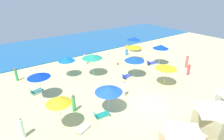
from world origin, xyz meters
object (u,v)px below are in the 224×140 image
Objects in this scene: lounge_chair_3_0 at (138,62)px; lounge_chair_7_0 at (81,129)px; cabana_1 at (212,120)px; umbrella_6 at (109,89)px; umbrella_0 at (161,47)px; umbrella_4 at (39,75)px; umbrella_8 at (134,39)px; beachgoer_3 at (16,75)px; umbrella_5 at (134,59)px; beachgoer_6 at (127,51)px; lounge_chair_0_0 at (151,63)px; beachgoer_4 at (85,59)px; lounge_chair_3_1 at (140,62)px; beachgoer_0 at (187,62)px; beachgoer_1 at (189,69)px; umbrella_3 at (134,46)px; beachgoer_7 at (74,103)px; lounge_chair_6_0 at (101,115)px; beach_ball_0 at (118,63)px; lounge_chair_4_0 at (36,91)px; beachgoer_5 at (21,128)px; umbrella_9 at (166,66)px; beachgoer_2 at (124,89)px; umbrella_1 at (66,59)px; umbrella_7 at (58,100)px; umbrella_2 at (92,56)px; lounge_chair_5_0 at (126,76)px.

lounge_chair_3_0 is 0.98× the size of lounge_chair_7_0.
cabana_1 is 7.67m from umbrella_6.
umbrella_0 is 1.09× the size of umbrella_4.
umbrella_8 is 17.80m from beachgoer_3.
umbrella_4 is 1.06× the size of umbrella_5.
cabana_1 reaches higher than umbrella_5.
cabana_1 reaches higher than beachgoer_6.
lounge_chair_0_0 is 9.07m from beachgoer_4.
umbrella_5 reaches higher than umbrella_8.
beachgoer_6 reaches higher than lounge_chair_3_1.
lounge_chair_0_0 is 0.88× the size of beachgoer_0.
beachgoer_0 is 2.36m from beachgoer_1.
umbrella_3 is at bearing 38.26° from umbrella_6.
umbrella_6 is 1.49× the size of beachgoer_3.
umbrella_4 is at bearing 55.79° from beachgoer_1.
beachgoer_7 is (-14.25, 1.52, 0.08)m from beachgoer_1.
beachgoer_6 reaches higher than lounge_chair_6_0.
umbrella_6 is at bearing -132.03° from beach_ball_0.
umbrella_8 reaches higher than beachgoer_0.
beachgoer_3 reaches higher than lounge_chair_6_0.
umbrella_8 is 7.22× the size of beach_ball_0.
beachgoer_1 is (16.12, -6.36, 0.43)m from lounge_chair_4_0.
beachgoer_7 is at bearing -35.25° from lounge_chair_7_0.
lounge_chair_3_0 is at bearing 171.73° from beachgoer_5.
umbrella_4 is 1.63× the size of beachgoer_3.
lounge_chair_3_0 is 0.34m from lounge_chair_3_1.
lounge_chair_3_0 is at bearing 25.78° from beachgoer_3.
umbrella_3 reaches higher than lounge_chair_4_0.
beachgoer_0 is (4.18, -5.85, -1.41)m from umbrella_3.
beachgoer_5 is (-3.58, 1.87, 0.56)m from lounge_chair_7_0.
lounge_chair_7_0 is 11.72m from beachgoer_3.
cabana_1 is 1.60× the size of beachgoer_6.
umbrella_5 is 1.03× the size of umbrella_9.
umbrella_3 is 15.12m from beachgoer_3.
umbrella_3 is 9.64m from beachgoer_2.
lounge_chair_4_0 is 7.67m from lounge_chair_6_0.
umbrella_7 is (-3.97, -8.05, 0.27)m from umbrella_1.
umbrella_7 is at bearing -165.27° from beachgoer_6.
cabana_1 is at bearing -83.35° from umbrella_2.
beachgoer_2 reaches higher than beachgoer_3.
lounge_chair_6_0 is 0.79× the size of beachgoer_2.
beachgoer_2 is at bearing -67.59° from beachgoer_0.
beachgoer_2 is 1.00× the size of beachgoer_5.
beachgoer_6 reaches higher than beachgoer_3.
umbrella_1 reaches higher than beachgoer_1.
beachgoer_7 is (1.64, 1.42, -1.72)m from umbrella_7.
beachgoer_3 is 9.41m from beachgoer_7.
lounge_chair_6_0 is at bearing -132.78° from beachgoer_7.
lounge_chair_5_0 is 8.10m from beachgoer_6.
umbrella_5 is (-3.50, -2.61, 1.99)m from lounge_chair_3_1.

